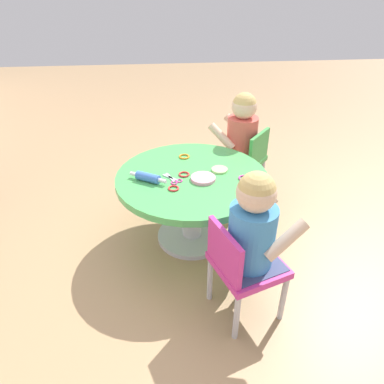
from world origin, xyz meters
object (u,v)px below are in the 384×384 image
object	(u,v)px
child_chair_right	(244,160)
craft_scissors	(174,180)
seated_child_left	(254,225)
rolling_pin	(148,177)
seated_child_right	(242,129)
craft_table	(192,191)
child_chair_left	(242,266)

from	to	relation	value
child_chair_right	craft_scissors	distance (m)	0.75
seated_child_left	rolling_pin	bearing A→B (deg)	40.82
seated_child_left	seated_child_right	xyz separation A→B (m)	(1.07, -0.18, 0.00)
seated_child_right	seated_child_left	bearing A→B (deg)	170.48
craft_table	child_chair_left	world-z (taller)	child_chair_left
child_chair_left	child_chair_right	distance (m)	1.09
craft_table	seated_child_right	bearing A→B (deg)	-39.14
child_chair_left	rolling_pin	size ratio (longest dim) A/B	2.56
craft_table	child_chair_right	distance (m)	0.63
seated_child_left	rolling_pin	distance (m)	0.72
craft_scissors	seated_child_left	bearing A→B (deg)	-148.98
child_chair_left	craft_scissors	bearing A→B (deg)	27.40
child_chair_right	seated_child_right	size ratio (longest dim) A/B	1.05
seated_child_left	seated_child_right	bearing A→B (deg)	-9.52
rolling_pin	child_chair_left	bearing A→B (deg)	-142.23
seated_child_right	craft_scissors	distance (m)	0.73
craft_table	child_chair_left	distance (m)	0.63
craft_table	rolling_pin	size ratio (longest dim) A/B	4.24
child_chair_left	craft_scissors	xyz separation A→B (m)	(0.55, 0.28, 0.16)
craft_table	seated_child_right	world-z (taller)	seated_child_right
child_chair_right	seated_child_right	xyz separation A→B (m)	(0.03, 0.03, 0.23)
child_chair_left	craft_scissors	size ratio (longest dim) A/B	3.83
seated_child_right	rolling_pin	world-z (taller)	seated_child_right
child_chair_left	seated_child_left	bearing A→B (deg)	-70.37
craft_table	seated_child_left	distance (m)	0.65
child_chair_right	seated_child_right	bearing A→B (deg)	50.38
craft_table	seated_child_right	distance (m)	0.65
child_chair_left	seated_child_left	size ratio (longest dim) A/B	1.05
seated_child_left	craft_scissors	xyz separation A→B (m)	(0.54, 0.32, -0.07)
seated_child_right	child_chair_right	bearing A→B (deg)	-129.62
seated_child_left	child_chair_right	distance (m)	1.09
craft_table	child_chair_right	xyz separation A→B (m)	(0.46, -0.42, -0.05)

